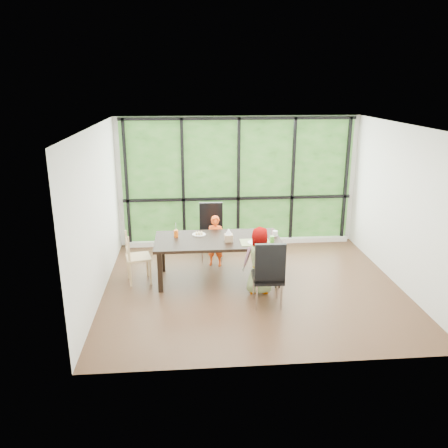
# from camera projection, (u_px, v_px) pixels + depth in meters

# --- Properties ---
(ground) EXTENTS (5.00, 5.00, 0.00)m
(ground) POSITION_uv_depth(u_px,v_px,m) (252.00, 286.00, 7.74)
(ground) COLOR black
(ground) RESTS_ON ground
(back_wall) EXTENTS (5.00, 0.00, 5.00)m
(back_wall) POSITION_uv_depth(u_px,v_px,m) (238.00, 182.00, 9.47)
(back_wall) COLOR silver
(back_wall) RESTS_ON ground
(foliage_backdrop) EXTENTS (4.80, 0.02, 2.65)m
(foliage_backdrop) POSITION_uv_depth(u_px,v_px,m) (238.00, 182.00, 9.45)
(foliage_backdrop) COLOR #214717
(foliage_backdrop) RESTS_ON back_wall
(window_mullions) EXTENTS (4.80, 0.06, 2.65)m
(window_mullions) POSITION_uv_depth(u_px,v_px,m) (238.00, 182.00, 9.41)
(window_mullions) COLOR black
(window_mullions) RESTS_ON back_wall
(window_sill) EXTENTS (4.80, 0.12, 0.10)m
(window_sill) POSITION_uv_depth(u_px,v_px,m) (238.00, 241.00, 9.77)
(window_sill) COLOR silver
(window_sill) RESTS_ON ground
(dining_table) EXTENTS (2.25, 1.22, 0.75)m
(dining_table) POSITION_uv_depth(u_px,v_px,m) (218.00, 259.00, 7.93)
(dining_table) COLOR black
(dining_table) RESTS_ON ground
(chair_window_leather) EXTENTS (0.47, 0.47, 1.08)m
(chair_window_leather) POSITION_uv_depth(u_px,v_px,m) (211.00, 232.00, 8.86)
(chair_window_leather) COLOR black
(chair_window_leather) RESTS_ON ground
(chair_interior_leather) EXTENTS (0.47, 0.47, 1.08)m
(chair_interior_leather) POSITION_uv_depth(u_px,v_px,m) (268.00, 273.00, 6.96)
(chair_interior_leather) COLOR black
(chair_interior_leather) RESTS_ON ground
(chair_end_beech) EXTENTS (0.48, 0.50, 0.90)m
(chair_end_beech) POSITION_uv_depth(u_px,v_px,m) (138.00, 257.00, 7.81)
(chair_end_beech) COLOR tan
(chair_end_beech) RESTS_ON ground
(child_toddler) EXTENTS (0.40, 0.31, 0.97)m
(child_toddler) POSITION_uv_depth(u_px,v_px,m) (215.00, 241.00, 8.51)
(child_toddler) COLOR #FF5115
(child_toddler) RESTS_ON ground
(child_older) EXTENTS (0.56, 0.38, 1.13)m
(child_older) POSITION_uv_depth(u_px,v_px,m) (260.00, 261.00, 7.36)
(child_older) COLOR slate
(child_older) RESTS_ON ground
(placemat) EXTENTS (0.49, 0.36, 0.01)m
(placemat) POSITION_uv_depth(u_px,v_px,m) (255.00, 242.00, 7.65)
(placemat) COLOR tan
(placemat) RESTS_ON dining_table
(plate_far) EXTENTS (0.24, 0.24, 0.01)m
(plate_far) POSITION_uv_depth(u_px,v_px,m) (199.00, 234.00, 8.03)
(plate_far) COLOR white
(plate_far) RESTS_ON dining_table
(plate_near) EXTENTS (0.27, 0.27, 0.02)m
(plate_near) POSITION_uv_depth(u_px,v_px,m) (256.00, 243.00, 7.62)
(plate_near) COLOR white
(plate_near) RESTS_ON dining_table
(orange_cup) EXTENTS (0.08, 0.08, 0.12)m
(orange_cup) POSITION_uv_depth(u_px,v_px,m) (176.00, 233.00, 7.91)
(orange_cup) COLOR orange
(orange_cup) RESTS_ON dining_table
(green_cup) EXTENTS (0.08, 0.08, 0.13)m
(green_cup) POSITION_uv_depth(u_px,v_px,m) (272.00, 240.00, 7.60)
(green_cup) COLOR #57AF32
(green_cup) RESTS_ON dining_table
(white_mug) EXTENTS (0.09, 0.09, 0.09)m
(white_mug) POSITION_uv_depth(u_px,v_px,m) (275.00, 233.00, 7.96)
(white_mug) COLOR white
(white_mug) RESTS_ON dining_table
(tissue_box) EXTENTS (0.14, 0.14, 0.12)m
(tissue_box) POSITION_uv_depth(u_px,v_px,m) (229.00, 238.00, 7.69)
(tissue_box) COLOR tan
(tissue_box) RESTS_ON dining_table
(crepe_rolls_far) EXTENTS (0.15, 0.12, 0.04)m
(crepe_rolls_far) POSITION_uv_depth(u_px,v_px,m) (199.00, 233.00, 8.02)
(crepe_rolls_far) COLOR tan
(crepe_rolls_far) RESTS_ON plate_far
(crepe_rolls_near) EXTENTS (0.10, 0.12, 0.04)m
(crepe_rolls_near) POSITION_uv_depth(u_px,v_px,m) (256.00, 241.00, 7.61)
(crepe_rolls_near) COLOR tan
(crepe_rolls_near) RESTS_ON plate_near
(straw_white) EXTENTS (0.01, 0.04, 0.20)m
(straw_white) POSITION_uv_depth(u_px,v_px,m) (176.00, 228.00, 7.88)
(straw_white) COLOR white
(straw_white) RESTS_ON orange_cup
(straw_pink) EXTENTS (0.01, 0.04, 0.20)m
(straw_pink) POSITION_uv_depth(u_px,v_px,m) (272.00, 234.00, 7.56)
(straw_pink) COLOR pink
(straw_pink) RESTS_ON green_cup
(tissue) EXTENTS (0.12, 0.12, 0.11)m
(tissue) POSITION_uv_depth(u_px,v_px,m) (229.00, 231.00, 7.66)
(tissue) COLOR white
(tissue) RESTS_ON tissue_box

